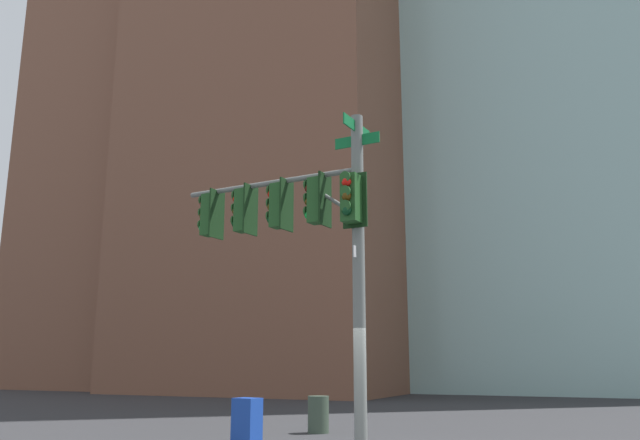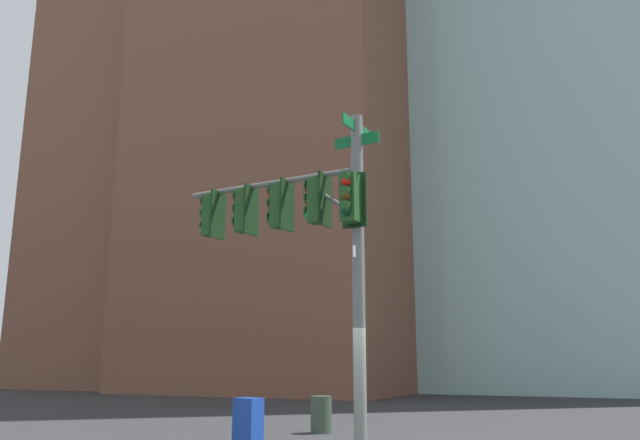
# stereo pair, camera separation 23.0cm
# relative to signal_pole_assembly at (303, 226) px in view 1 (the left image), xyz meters

# --- Properties ---
(signal_pole_assembly) EXTENTS (1.27, 4.97, 7.01)m
(signal_pole_assembly) POSITION_rel_signal_pole_assembly_xyz_m (0.00, 0.00, 0.00)
(signal_pole_assembly) COLOR slate
(signal_pole_assembly) RESTS_ON ground_plane
(litter_bin) EXTENTS (0.56, 0.56, 0.95)m
(litter_bin) POSITION_rel_signal_pole_assembly_xyz_m (3.92, 1.45, -4.23)
(litter_bin) COLOR #384738
(litter_bin) RESTS_ON ground_plane
(newspaper_box) EXTENTS (0.52, 0.62, 1.05)m
(newspaper_box) POSITION_rel_signal_pole_assembly_xyz_m (0.68, 1.71, -4.18)
(newspaper_box) COLOR #193FA5
(newspaper_box) RESTS_ON ground_plane
(building_brick_nearside) EXTENTS (21.48, 17.03, 49.94)m
(building_brick_nearside) POSITION_rel_signal_pole_assembly_xyz_m (28.18, 13.96, 20.26)
(building_brick_nearside) COLOR brown
(building_brick_nearside) RESTS_ON ground_plane
(building_brick_midblock) EXTENTS (16.19, 19.79, 43.67)m
(building_brick_midblock) POSITION_rel_signal_pole_assembly_xyz_m (27.70, 24.27, 17.13)
(building_brick_midblock) COLOR brown
(building_brick_midblock) RESTS_ON ground_plane
(building_brick_farside) EXTENTS (20.61, 19.36, 51.81)m
(building_brick_farside) POSITION_rel_signal_pole_assembly_xyz_m (60.53, -0.68, 21.20)
(building_brick_farside) COLOR brown
(building_brick_farside) RESTS_ON ground_plane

